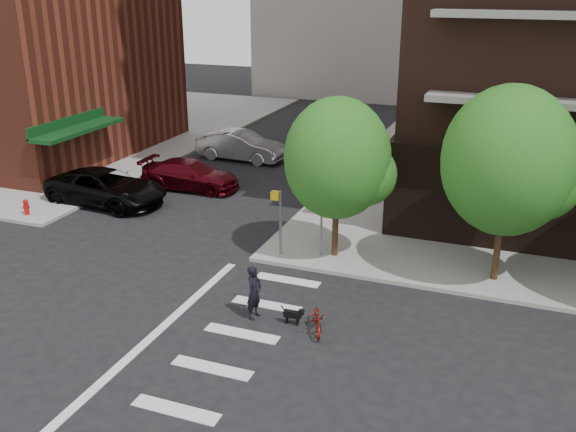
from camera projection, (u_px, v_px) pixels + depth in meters
ground at (122, 348)px, 19.09m from camera, size 120.00×120.00×0.00m
sidewalk_nw at (28, 124)px, 47.83m from camera, size 31.00×33.00×0.15m
crosswalk at (187, 362)px, 18.35m from camera, size 3.85×13.00×0.01m
tree_a at (337, 158)px, 23.78m from camera, size 4.00×4.00×5.90m
tree_b at (508, 161)px, 21.59m from camera, size 4.50×4.50×6.65m
pedestrian_signal at (289, 213)px, 24.60m from camera, size 2.18×0.67×2.60m
fire_hydrant at (26, 206)px, 29.24m from camera, size 0.24×0.24×0.73m
parked_car_black at (106, 188)px, 30.91m from camera, size 3.24×6.23×1.68m
parked_car_maroon at (190, 175)px, 33.16m from camera, size 2.27×5.26×1.51m
parked_car_silver at (241, 146)px, 38.40m from camera, size 2.12×5.39×1.75m
scooter at (318, 319)px, 19.84m from camera, size 1.14×1.69×0.84m
dog_walker at (254, 292)px, 20.50m from camera, size 0.71×0.52×1.80m
dog at (293, 314)px, 20.26m from camera, size 0.66×0.20×0.56m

